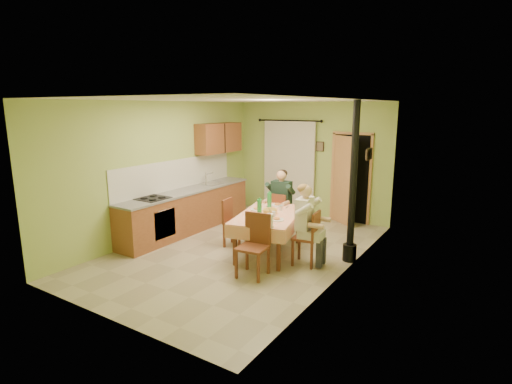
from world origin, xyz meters
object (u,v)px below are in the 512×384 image
Objects in this scene: chair_left at (235,232)px; stove_flue at (352,205)px; chair_far at (280,223)px; chair_near at (253,259)px; dining_table at (269,234)px; man_right at (306,215)px; chair_right at (306,248)px; man_far at (281,196)px.

chair_left is 2.33m from stove_flue.
chair_left is (-0.46, -1.00, 0.00)m from chair_far.
chair_near reaches higher than chair_left.
man_right reaches higher than dining_table.
chair_near is at bearing -75.70° from chair_far.
chair_left is (-0.77, -0.01, -0.09)m from dining_table.
chair_left is 0.68× the size of man_right.
chair_far is at bearing 38.74° from chair_right.
stove_flue reaches higher than chair_near.
dining_table is 1.40× the size of man_far.
man_right is at bearing 90.00° from chair_right.
man_right reaches higher than chair_far.
chair_near is 1.03m from chair_right.
chair_far is at bearing -80.29° from chair_near.
stove_flue reaches higher than man_far.
chair_near is 1.18m from man_right.
chair_far is at bearing -90.00° from man_far.
chair_far reaches higher than dining_table.
chair_far is at bearing 38.37° from man_right.
man_right is at bearing -47.50° from chair_far.
man_right is 0.50× the size of stove_flue.
chair_far is 0.98× the size of chair_right.
dining_table is 1.60m from stove_flue.
chair_far is 1.00× the size of chair_left.
stove_flue is (1.09, 1.47, 0.73)m from chair_near.
man_far is 1.00× the size of man_right.
stove_flue is at bearing -52.12° from chair_right.
stove_flue is (0.58, 0.57, 0.74)m from chair_right.
stove_flue is at bearing 4.01° from dining_table.
chair_right is 0.59m from man_right.
man_right is at bearing -126.73° from chair_near.
stove_flue is (1.71, -0.53, 0.74)m from chair_far.
chair_left is (-1.59, 0.11, -0.00)m from chair_right.
chair_right is 1.10m from stove_flue.
stove_flue is at bearing -20.47° from man_far.
stove_flue is at bearing -134.03° from chair_near.
dining_table is 1.92× the size of chair_near.
chair_near is 1.47m from chair_left.
man_far is (-1.13, 1.12, 0.59)m from chair_right.
dining_table is 1.04m from chair_far.
chair_right is 0.34× the size of stove_flue.
chair_right is at bearing 77.78° from chair_left.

